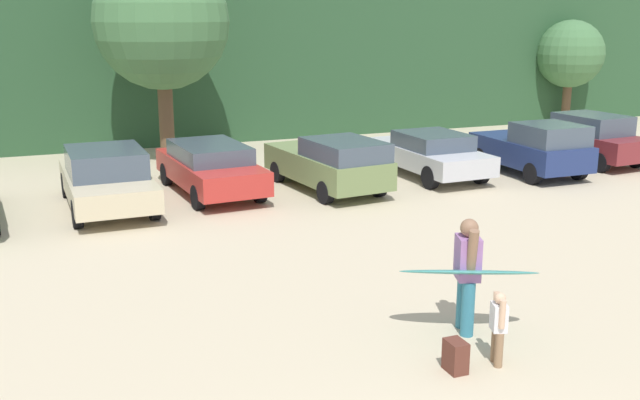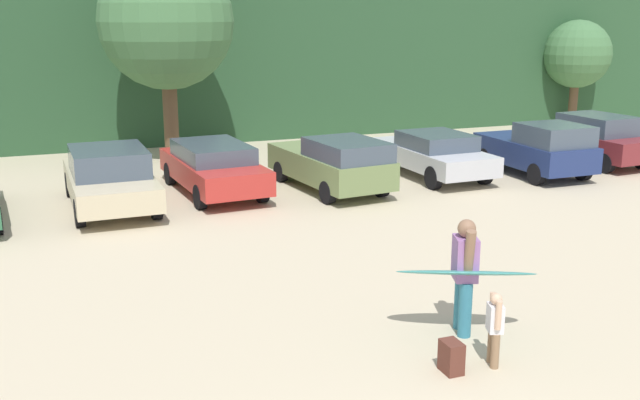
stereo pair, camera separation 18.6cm
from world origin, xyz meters
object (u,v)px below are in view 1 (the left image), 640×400
Objects in this scene: parked_car_navy at (534,148)px; backpack_dropped at (456,356)px; parked_car_champagne at (106,177)px; parked_car_red at (210,166)px; parked_car_olive_green at (330,162)px; person_child at (498,324)px; person_adult at (467,269)px; parked_car_maroon at (589,138)px; parked_car_silver at (429,153)px; surfboard_teal at (469,272)px.

backpack_dropped is at bearing 138.32° from parked_car_navy.
parked_car_champagne is 12.47m from parked_car_navy.
backpack_dropped is at bearing 179.15° from parked_car_red.
person_child is at bearing 163.59° from parked_car_olive_green.
parked_car_champagne is 2.67× the size of person_adult.
backpack_dropped is at bearing 160.12° from parked_car_olive_green.
person_adult is at bearing -80.08° from person_child.
parked_car_navy reaches higher than parked_car_maroon.
parked_car_red is 2.64× the size of person_adult.
person_child is (-0.18, -1.11, -0.42)m from person_adult.
backpack_dropped is at bearing 149.96° from parked_car_silver.
person_child is 0.76m from backpack_dropped.
parked_car_navy is at bearing -101.88° from parked_car_red.
person_child is at bearing 129.81° from parked_car_maroon.
parked_car_olive_green is 4.29× the size of person_child.
person_adult reaches higher than parked_car_maroon.
parked_car_navy is at bearing 102.02° from parked_car_maroon.
parked_car_olive_green is 6.53m from parked_car_navy.
person_adult is at bearing -175.88° from parked_car_red.
parked_car_red is 10.44m from person_adult.
parked_car_maroon is 1.90× the size of surfboard_teal.
parked_car_silver is 1.12× the size of parked_car_maroon.
person_adult is at bearing 151.11° from parked_car_silver.
parked_car_red is 3.28m from parked_car_olive_green.
surfboard_teal is at bearing 50.88° from backpack_dropped.
person_child is (-5.27, -11.13, -0.12)m from parked_car_silver.
parked_car_champagne is 2.23× the size of surfboard_teal.
parked_car_navy is 13.55m from backpack_dropped.
person_child reaches higher than backpack_dropped.
parked_car_silver is at bearing -86.72° from parked_car_olive_green.
parked_car_red is 11.52m from person_child.
parked_car_champagne reaches higher than surfboard_teal.
person_adult is at bearing 52.49° from backpack_dropped.
parked_car_champagne is 4.53× the size of person_child.
parked_car_champagne is at bearing 89.79° from parked_car_silver.
parked_car_silver is (9.40, 0.29, -0.07)m from parked_car_champagne.
parked_car_champagne is 1.06× the size of parked_car_olive_green.
person_adult reaches higher than parked_car_navy.
parked_car_navy is 8.69× the size of backpack_dropped.
parked_car_silver reaches higher than surfboard_teal.
parked_car_red is at bearing 66.99° from parked_car_olive_green.
parked_car_navy is 13.12m from person_child.
parked_car_navy is at bearing -107.91° from surfboard_teal.
parked_car_navy is at bearing -112.86° from person_adult.
person_child is (-8.32, -10.15, -0.23)m from parked_car_navy.
parked_car_olive_green is 1.17× the size of parked_car_navy.
parked_car_maroon is at bearing -113.88° from surfboard_teal.
parked_car_champagne is 5.94m from parked_car_olive_green.
parked_car_navy is (3.05, -0.98, 0.11)m from parked_car_silver.
parked_car_champagne reaches higher than person_child.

